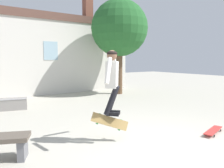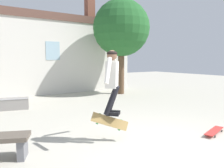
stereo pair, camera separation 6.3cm
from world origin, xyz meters
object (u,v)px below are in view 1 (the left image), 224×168
(skate_ledge, at_px, (8,104))
(skateboard_resting, at_px, (213,130))
(tree_right, at_px, (119,29))
(skater, at_px, (112,77))
(skateboard_flipping, at_px, (109,121))

(skate_ledge, distance_m, skateboard_resting, 6.49)
(tree_right, bearing_deg, skate_ledge, -172.02)
(skate_ledge, bearing_deg, tree_right, 22.85)
(skater, height_order, skateboard_resting, skater)
(skate_ledge, distance_m, skateboard_flipping, 4.58)
(tree_right, distance_m, skateboard_flipping, 7.15)
(skate_ledge, height_order, skater, skater)
(tree_right, relative_size, skateboard_flipping, 6.57)
(tree_right, distance_m, skate_ledge, 6.23)
(skate_ledge, xyz_separation_m, skateboard_flipping, (1.29, -4.39, 0.22))
(skate_ledge, relative_size, skateboard_resting, 1.44)
(skate_ledge, bearing_deg, skater, -58.91)
(tree_right, bearing_deg, skateboard_resting, -105.99)
(skater, height_order, skateboard_flipping, skater)
(skate_ledge, height_order, skateboard_flipping, skateboard_flipping)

